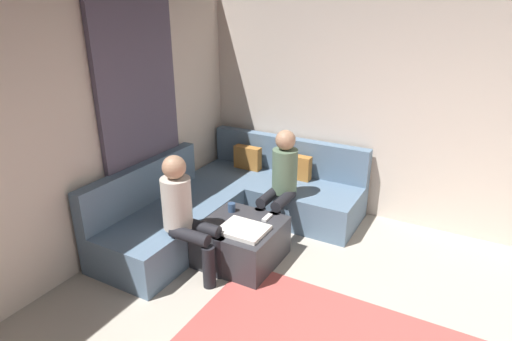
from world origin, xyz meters
TOP-DOWN VIEW (x-y plane):
  - wall_back at (0.00, 2.94)m, footprint 6.00×0.12m
  - wall_left at (-2.94, 0.00)m, footprint 0.12×6.00m
  - curtain_panel at (-2.84, 1.30)m, footprint 0.06×1.10m
  - sectional_couch at (-2.08, 1.88)m, footprint 2.10×2.55m
  - ottoman at (-1.59, 1.25)m, footprint 0.76×0.76m
  - folded_blanket at (-1.49, 1.13)m, footprint 0.44×0.36m
  - coffee_mug at (-1.81, 1.43)m, footprint 0.08×0.08m
  - game_remote at (-1.41, 1.47)m, footprint 0.05×0.15m
  - person_on_couch_back at (-1.49, 1.93)m, footprint 0.30×0.60m
  - person_on_couch_side at (-1.93, 0.82)m, footprint 0.60×0.30m

SIDE VIEW (x-z plane):
  - ottoman at x=-1.59m, z-range 0.00..0.42m
  - sectional_couch at x=-2.08m, z-range -0.15..0.72m
  - game_remote at x=-1.41m, z-range 0.42..0.44m
  - folded_blanket at x=-1.49m, z-range 0.42..0.46m
  - coffee_mug at x=-1.81m, z-range 0.42..0.52m
  - person_on_couch_back at x=-1.49m, z-range 0.06..1.26m
  - person_on_couch_side at x=-1.93m, z-range 0.06..1.26m
  - curtain_panel at x=-2.84m, z-range 0.00..2.50m
  - wall_back at x=0.00m, z-range 0.00..2.70m
  - wall_left at x=-2.94m, z-range 0.00..2.70m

